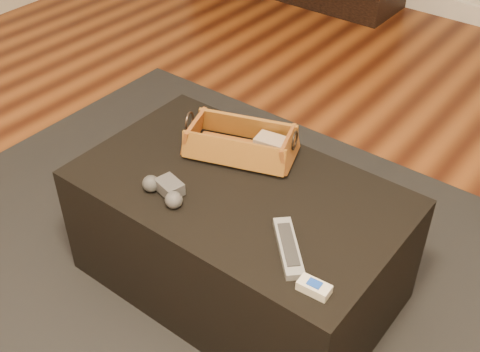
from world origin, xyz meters
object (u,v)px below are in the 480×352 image
Objects in this scene: wicker_basket at (241,144)px; cream_gadget at (314,287)px; ottoman at (239,237)px; tv_remote at (234,150)px; game_controller at (165,190)px; silver_remote at (288,247)px.

cream_gadget is (0.49, -0.35, -0.03)m from wicker_basket.
wicker_basket is 4.57× the size of cream_gadget.
wicker_basket is at bearing 125.48° from ottoman.
ottoman is 5.43× the size of tv_remote.
tv_remote is 1.14× the size of game_controller.
cream_gadget is (0.54, -0.04, -0.01)m from game_controller.
tv_remote is at bearing 132.98° from ottoman.
silver_remote is at bearing -36.24° from wicker_basket.
cream_gadget is at bearing -31.49° from silver_remote.
cream_gadget reaches higher than ottoman.
ottoman is at bearing 153.57° from silver_remote.
game_controller is at bearing 175.46° from cream_gadget.
wicker_basket is at bearing 144.95° from cream_gadget.
cream_gadget reaches higher than silver_remote.
wicker_basket is at bearing 143.76° from silver_remote.
wicker_basket is at bearing 81.51° from game_controller.
tv_remote is 0.03m from wicker_basket.
tv_remote reaches higher than ottoman.
game_controller is (-0.14, -0.17, 0.24)m from ottoman.
tv_remote is at bearing 83.39° from game_controller.
silver_remote is 2.23× the size of cream_gadget.
cream_gadget is (0.40, -0.21, 0.22)m from ottoman.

